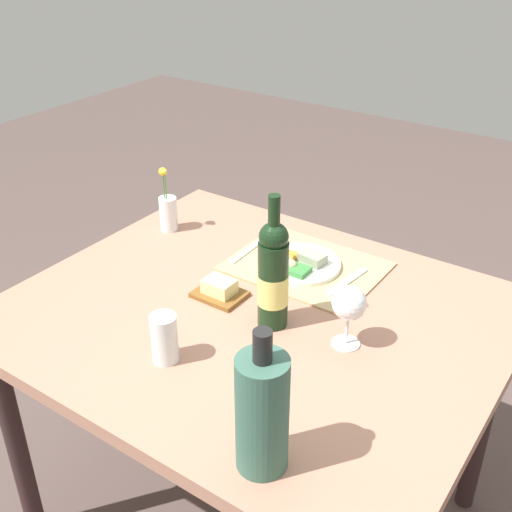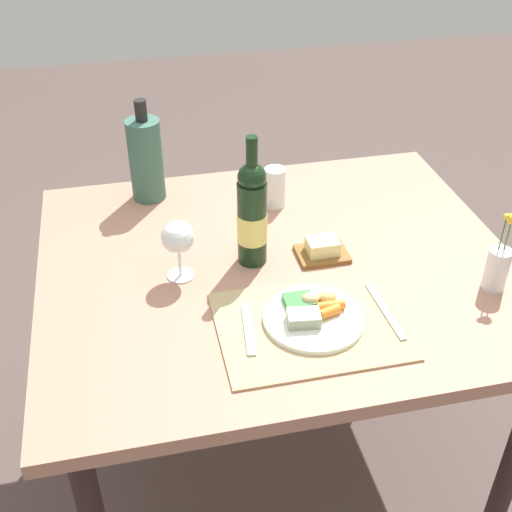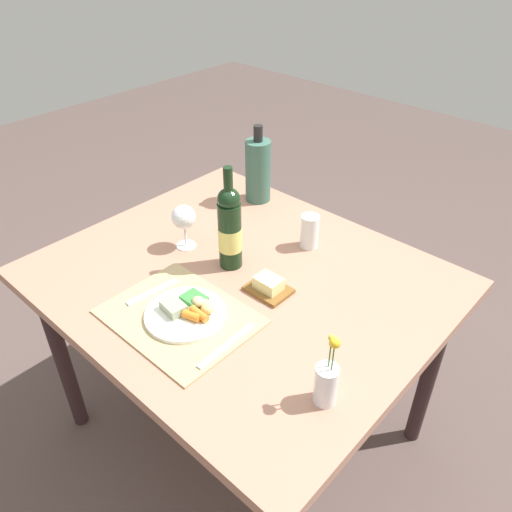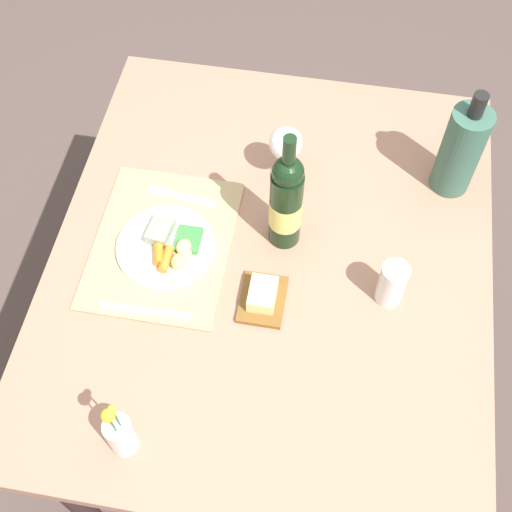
{
  "view_description": "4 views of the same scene",
  "coord_description": "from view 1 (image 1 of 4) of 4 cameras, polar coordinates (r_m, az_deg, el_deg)",
  "views": [
    {
      "loc": [
        -0.77,
        1.11,
        1.7
      ],
      "look_at": [
        0.06,
        -0.09,
        0.87
      ],
      "focal_mm": 45.0,
      "sensor_mm": 36.0,
      "label": 1
    },
    {
      "loc": [
        -0.35,
        -1.32,
        1.76
      ],
      "look_at": [
        -0.06,
        -0.0,
        0.81
      ],
      "focal_mm": 46.12,
      "sensor_mm": 36.0,
      "label": 2
    },
    {
      "loc": [
        0.88,
        -0.89,
        1.74
      ],
      "look_at": [
        0.06,
        0.01,
        0.88
      ],
      "focal_mm": 35.19,
      "sensor_mm": 36.0,
      "label": 3
    },
    {
      "loc": [
        0.83,
        0.11,
        2.12
      ],
      "look_at": [
        0.05,
        -0.03,
        0.85
      ],
      "focal_mm": 47.68,
      "sensor_mm": 36.0,
      "label": 4
    }
  ],
  "objects": [
    {
      "name": "placemat",
      "position": [
        1.82,
        4.45,
        -0.93
      ],
      "size": [
        0.41,
        0.32,
        0.01
      ],
      "primitive_type": "cube",
      "color": "tan",
      "rests_on": "dining_table"
    },
    {
      "name": "dinner_plate",
      "position": [
        1.8,
        3.78,
        -0.63
      ],
      "size": [
        0.23,
        0.23,
        0.04
      ],
      "color": "white",
      "rests_on": "placemat"
    },
    {
      "name": "cooler_bottle",
      "position": [
        1.17,
        0.55,
        -13.73
      ],
      "size": [
        0.1,
        0.1,
        0.3
      ],
      "color": "#396152",
      "rests_on": "dining_table"
    },
    {
      "name": "flower_vase",
      "position": [
        2.01,
        -7.82,
        3.97
      ],
      "size": [
        0.06,
        0.06,
        0.21
      ],
      "color": "silver",
      "rests_on": "dining_table"
    },
    {
      "name": "dining_table",
      "position": [
        1.68,
        -0.01,
        -7.23
      ],
      "size": [
        1.21,
        1.02,
        0.78
      ],
      "color": "#AA775F",
      "rests_on": "ground_plane"
    },
    {
      "name": "wine_bottle",
      "position": [
        1.51,
        1.53,
        -1.75
      ],
      "size": [
        0.08,
        0.08,
        0.34
      ],
      "color": "black",
      "rests_on": "dining_table"
    },
    {
      "name": "water_tumbler",
      "position": [
        1.46,
        -8.11,
        -7.49
      ],
      "size": [
        0.06,
        0.06,
        0.12
      ],
      "color": "silver",
      "rests_on": "dining_table"
    },
    {
      "name": "fork",
      "position": [
        1.75,
        8.12,
        -2.24
      ],
      "size": [
        0.04,
        0.17,
        0.0
      ],
      "primitive_type": "cube",
      "rotation": [
        0.0,
        0.0,
        -0.12
      ],
      "color": "silver",
      "rests_on": "placemat"
    },
    {
      "name": "butter_dish",
      "position": [
        1.68,
        -3.27,
        -3.05
      ],
      "size": [
        0.13,
        0.1,
        0.05
      ],
      "color": "brown",
      "rests_on": "dining_table"
    },
    {
      "name": "wine_glass",
      "position": [
        1.47,
        8.27,
        -4.3
      ],
      "size": [
        0.08,
        0.08,
        0.16
      ],
      "color": "white",
      "rests_on": "dining_table"
    },
    {
      "name": "knife",
      "position": [
        1.9,
        -0.4,
        0.72
      ],
      "size": [
        0.02,
        0.21,
        0.0
      ],
      "primitive_type": "cube",
      "rotation": [
        0.0,
        0.0,
        0.03
      ],
      "color": "silver",
      "rests_on": "placemat"
    }
  ]
}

